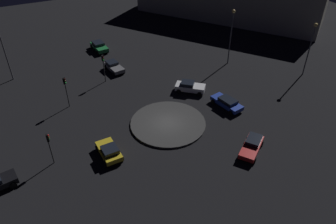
{
  "coord_description": "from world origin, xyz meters",
  "views": [
    {
      "loc": [
        -29.11,
        14.25,
        25.23
      ],
      "look_at": [
        0.0,
        0.0,
        1.83
      ],
      "focal_mm": 35.04,
      "sensor_mm": 36.0,
      "label": 1
    }
  ],
  "objects_px": {
    "car_blue": "(227,102)",
    "streetlamp_south": "(312,41)",
    "car_green": "(99,46)",
    "traffic_light_northeast": "(66,86)",
    "car_yellow": "(109,151)",
    "streetlamp_southeast": "(232,29)",
    "car_red": "(252,146)",
    "traffic_light_north": "(49,143)",
    "car_white": "(190,87)",
    "car_grey": "(114,67)",
    "traffic_light_east": "(103,63)",
    "streetlamp_northeast": "(3,45)"
  },
  "relations": [
    {
      "from": "car_red",
      "to": "streetlamp_south",
      "type": "relative_size",
      "value": 0.55
    },
    {
      "from": "car_red",
      "to": "car_green",
      "type": "bearing_deg",
      "value": -113.0
    },
    {
      "from": "traffic_light_east",
      "to": "traffic_light_north",
      "type": "distance_m",
      "value": 17.54
    },
    {
      "from": "car_grey",
      "to": "streetlamp_south",
      "type": "bearing_deg",
      "value": 52.71
    },
    {
      "from": "car_green",
      "to": "traffic_light_northeast",
      "type": "height_order",
      "value": "traffic_light_northeast"
    },
    {
      "from": "car_yellow",
      "to": "streetlamp_southeast",
      "type": "height_order",
      "value": "streetlamp_southeast"
    },
    {
      "from": "car_yellow",
      "to": "streetlamp_south",
      "type": "height_order",
      "value": "streetlamp_south"
    },
    {
      "from": "car_yellow",
      "to": "streetlamp_northeast",
      "type": "height_order",
      "value": "streetlamp_northeast"
    },
    {
      "from": "car_yellow",
      "to": "streetlamp_south",
      "type": "xyz_separation_m",
      "value": [
        4.48,
        -32.87,
        4.81
      ]
    },
    {
      "from": "car_yellow",
      "to": "car_blue",
      "type": "relative_size",
      "value": 0.81
    },
    {
      "from": "car_blue",
      "to": "streetlamp_south",
      "type": "relative_size",
      "value": 0.58
    },
    {
      "from": "car_white",
      "to": "traffic_light_north",
      "type": "distance_m",
      "value": 21.25
    },
    {
      "from": "car_yellow",
      "to": "car_blue",
      "type": "xyz_separation_m",
      "value": [
        2.28,
        -17.07,
        -0.05
      ]
    },
    {
      "from": "car_yellow",
      "to": "car_grey",
      "type": "relative_size",
      "value": 0.95
    },
    {
      "from": "traffic_light_east",
      "to": "streetlamp_northeast",
      "type": "xyz_separation_m",
      "value": [
        6.85,
        12.49,
        2.5
      ]
    },
    {
      "from": "traffic_light_east",
      "to": "streetlamp_south",
      "type": "distance_m",
      "value": 30.7
    },
    {
      "from": "traffic_light_east",
      "to": "traffic_light_northeast",
      "type": "bearing_deg",
      "value": -72.15
    },
    {
      "from": "car_yellow",
      "to": "car_blue",
      "type": "height_order",
      "value": "car_yellow"
    },
    {
      "from": "car_white",
      "to": "traffic_light_northeast",
      "type": "xyz_separation_m",
      "value": [
        3.8,
        16.37,
        2.35
      ]
    },
    {
      "from": "car_blue",
      "to": "car_grey",
      "type": "height_order",
      "value": "car_blue"
    },
    {
      "from": "car_yellow",
      "to": "streetlamp_southeast",
      "type": "xyz_separation_m",
      "value": [
        12.78,
        -24.46,
        5.2
      ]
    },
    {
      "from": "car_blue",
      "to": "streetlamp_northeast",
      "type": "distance_m",
      "value": 32.75
    },
    {
      "from": "car_white",
      "to": "traffic_light_northeast",
      "type": "relative_size",
      "value": 0.98
    },
    {
      "from": "car_yellow",
      "to": "car_white",
      "type": "distance_m",
      "value": 16.5
    },
    {
      "from": "car_green",
      "to": "traffic_light_northeast",
      "type": "distance_m",
      "value": 17.78
    },
    {
      "from": "car_green",
      "to": "car_grey",
      "type": "height_order",
      "value": "car_green"
    },
    {
      "from": "car_blue",
      "to": "streetlamp_south",
      "type": "xyz_separation_m",
      "value": [
        2.2,
        -15.8,
        4.86
      ]
    },
    {
      "from": "traffic_light_northeast",
      "to": "streetlamp_northeast",
      "type": "bearing_deg",
      "value": 161.3
    },
    {
      "from": "traffic_light_north",
      "to": "car_white",
      "type": "bearing_deg",
      "value": 14.15
    },
    {
      "from": "streetlamp_northeast",
      "to": "streetlamp_south",
      "type": "distance_m",
      "value": 44.78
    },
    {
      "from": "streetlamp_south",
      "to": "traffic_light_north",
      "type": "bearing_deg",
      "value": 94.19
    },
    {
      "from": "car_grey",
      "to": "car_yellow",
      "type": "bearing_deg",
      "value": -28.73
    },
    {
      "from": "car_green",
      "to": "traffic_light_north",
      "type": "height_order",
      "value": "traffic_light_north"
    },
    {
      "from": "traffic_light_north",
      "to": "streetlamp_south",
      "type": "bearing_deg",
      "value": 1.24
    },
    {
      "from": "streetlamp_southeast",
      "to": "car_yellow",
      "type": "bearing_deg",
      "value": 117.58
    },
    {
      "from": "car_blue",
      "to": "streetlamp_south",
      "type": "height_order",
      "value": "streetlamp_south"
    },
    {
      "from": "car_white",
      "to": "car_grey",
      "type": "distance_m",
      "value": 13.27
    },
    {
      "from": "car_red",
      "to": "streetlamp_south",
      "type": "xyz_separation_m",
      "value": [
        10.6,
        -18.18,
        4.88
      ]
    },
    {
      "from": "traffic_light_north",
      "to": "streetlamp_northeast",
      "type": "height_order",
      "value": "streetlamp_northeast"
    },
    {
      "from": "car_yellow",
      "to": "streetlamp_south",
      "type": "bearing_deg",
      "value": -85.22
    },
    {
      "from": "car_grey",
      "to": "streetlamp_southeast",
      "type": "relative_size",
      "value": 0.46
    },
    {
      "from": "car_yellow",
      "to": "traffic_light_north",
      "type": "bearing_deg",
      "value": 70.86
    },
    {
      "from": "traffic_light_east",
      "to": "car_red",
      "type": "bearing_deg",
      "value": 8.89
    },
    {
      "from": "traffic_light_northeast",
      "to": "streetlamp_northeast",
      "type": "height_order",
      "value": "streetlamp_northeast"
    },
    {
      "from": "streetlamp_south",
      "to": "streetlamp_southeast",
      "type": "bearing_deg",
      "value": 45.37
    },
    {
      "from": "car_yellow",
      "to": "car_grey",
      "type": "xyz_separation_m",
      "value": [
        18.66,
        -6.77,
        -0.07
      ]
    },
    {
      "from": "traffic_light_northeast",
      "to": "streetlamp_southeast",
      "type": "height_order",
      "value": "streetlamp_southeast"
    },
    {
      "from": "traffic_light_north",
      "to": "streetlamp_southeast",
      "type": "xyz_separation_m",
      "value": [
        11.12,
        -30.18,
        3.13
      ]
    },
    {
      "from": "car_green",
      "to": "traffic_light_east",
      "type": "bearing_deg",
      "value": -17.1
    },
    {
      "from": "car_yellow",
      "to": "car_green",
      "type": "distance_m",
      "value": 27.86
    }
  ]
}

